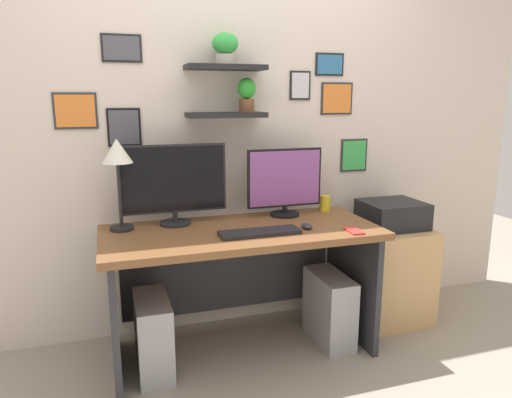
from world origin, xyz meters
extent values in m
plane|color=gray|center=(0.00, 0.00, 0.00)|extent=(8.00, 8.00, 0.00)
cube|color=beige|center=(0.00, 0.44, 1.35)|extent=(4.40, 0.04, 2.70)
cube|color=black|center=(0.00, 0.32, 1.37)|extent=(0.46, 0.20, 0.03)
cube|color=black|center=(0.00, 0.32, 1.64)|extent=(0.46, 0.20, 0.03)
cylinder|color=brown|center=(0.13, 0.32, 1.42)|extent=(0.09, 0.09, 0.08)
ellipsoid|color=green|center=(0.13, 0.32, 1.52)|extent=(0.11, 0.11, 0.12)
cylinder|color=#B2A899|center=(0.00, 0.32, 1.69)|extent=(0.11, 0.11, 0.06)
ellipsoid|color=green|center=(0.00, 0.32, 1.78)|extent=(0.15, 0.15, 0.12)
cube|color=black|center=(0.51, 0.42, 1.54)|extent=(0.14, 0.02, 0.18)
cube|color=silver|center=(0.51, 0.41, 1.54)|extent=(0.12, 0.00, 0.16)
cube|color=#2D2D33|center=(0.78, 0.42, 1.46)|extent=(0.22, 0.02, 0.21)
cube|color=orange|center=(0.78, 0.41, 1.46)|extent=(0.20, 0.00, 0.18)
cube|color=#2D2D33|center=(-0.84, 0.42, 1.40)|extent=(0.23, 0.02, 0.20)
cube|color=orange|center=(-0.84, 0.41, 1.40)|extent=(0.21, 0.00, 0.18)
cube|color=black|center=(-0.59, 0.42, 1.30)|extent=(0.19, 0.02, 0.22)
cube|color=#4C4C56|center=(-0.59, 0.41, 1.30)|extent=(0.17, 0.00, 0.20)
cube|color=black|center=(-0.57, 0.42, 1.74)|extent=(0.22, 0.02, 0.15)
cube|color=#4C4C56|center=(-0.57, 0.41, 1.74)|extent=(0.20, 0.00, 0.13)
cube|color=black|center=(0.72, 0.42, 1.68)|extent=(0.20, 0.02, 0.14)
cube|color=teal|center=(0.72, 0.41, 1.68)|extent=(0.17, 0.00, 0.12)
cube|color=#2D2D33|center=(0.92, 0.42, 1.08)|extent=(0.20, 0.02, 0.22)
cube|color=green|center=(0.92, 0.41, 1.08)|extent=(0.17, 0.00, 0.20)
cube|color=brown|center=(0.00, 0.00, 0.73)|extent=(1.54, 0.68, 0.04)
cube|color=#2D2D33|center=(-0.71, 0.00, 0.35)|extent=(0.04, 0.62, 0.71)
cube|color=#2D2D33|center=(0.71, 0.00, 0.35)|extent=(0.04, 0.62, 0.71)
cube|color=#2D2D33|center=(0.00, 0.30, 0.39)|extent=(1.34, 0.02, 0.50)
cylinder|color=black|center=(-0.34, 0.21, 0.76)|extent=(0.18, 0.18, 0.02)
cylinder|color=black|center=(-0.34, 0.21, 0.80)|extent=(0.03, 0.03, 0.07)
cube|color=black|center=(-0.34, 0.22, 1.02)|extent=(0.60, 0.02, 0.39)
cube|color=black|center=(-0.34, 0.21, 1.02)|extent=(0.58, 0.00, 0.37)
cylinder|color=black|center=(0.34, 0.21, 0.76)|extent=(0.18, 0.18, 0.02)
cylinder|color=black|center=(0.34, 0.21, 0.79)|extent=(0.03, 0.03, 0.05)
cube|color=black|center=(0.34, 0.22, 0.99)|extent=(0.48, 0.02, 0.36)
cube|color=#8C4C99|center=(0.34, 0.21, 0.99)|extent=(0.45, 0.00, 0.33)
cube|color=black|center=(0.06, -0.13, 0.76)|extent=(0.44, 0.14, 0.02)
ellipsoid|color=#2D2D33|center=(0.35, -0.10, 0.77)|extent=(0.06, 0.09, 0.03)
cylinder|color=black|center=(-0.64, 0.19, 0.76)|extent=(0.13, 0.13, 0.02)
cylinder|color=black|center=(-0.64, 0.19, 0.95)|extent=(0.02, 0.02, 0.35)
cone|color=white|center=(-0.64, 0.19, 1.19)|extent=(0.16, 0.16, 0.13)
cube|color=red|center=(0.57, -0.24, 0.76)|extent=(0.08, 0.14, 0.01)
cylinder|color=yellow|center=(0.63, 0.25, 0.80)|extent=(0.07, 0.07, 0.10)
cube|color=tan|center=(1.06, 0.13, 0.32)|extent=(0.44, 0.50, 0.63)
cube|color=black|center=(1.06, 0.13, 0.72)|extent=(0.38, 0.34, 0.17)
cube|color=#99999E|center=(-0.52, -0.05, 0.21)|extent=(0.18, 0.40, 0.42)
cube|color=#99999E|center=(0.54, -0.05, 0.21)|extent=(0.18, 0.40, 0.43)
camera|label=1|loc=(-0.70, -2.43, 1.47)|focal=32.84mm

